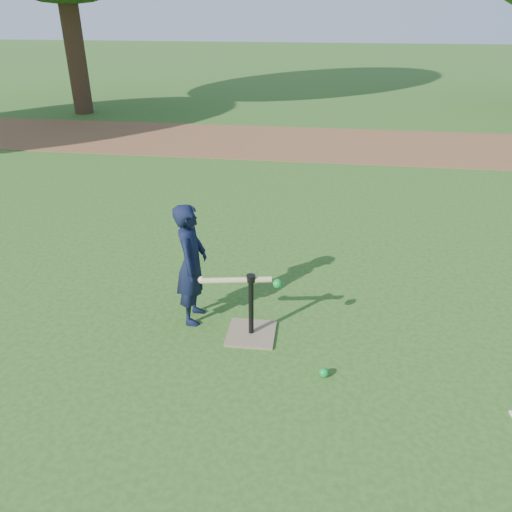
# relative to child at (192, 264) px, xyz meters

# --- Properties ---
(ground) EXTENTS (80.00, 80.00, 0.00)m
(ground) POSITION_rel_child_xyz_m (0.38, -0.57, -0.58)
(ground) COLOR #285116
(ground) RESTS_ON ground
(dirt_strip) EXTENTS (24.00, 3.00, 0.01)m
(dirt_strip) POSITION_rel_child_xyz_m (0.38, 6.93, -0.57)
(dirt_strip) COLOR brown
(dirt_strip) RESTS_ON ground
(child) EXTENTS (0.30, 0.44, 1.16)m
(child) POSITION_rel_child_xyz_m (0.00, 0.00, 0.00)
(child) COLOR black
(child) RESTS_ON ground
(wiffle_ball_ground) EXTENTS (0.08, 0.08, 0.08)m
(wiffle_ball_ground) POSITION_rel_child_xyz_m (1.24, -0.67, -0.54)
(wiffle_ball_ground) COLOR #0C872B
(wiffle_ball_ground) RESTS_ON ground
(batting_tee) EXTENTS (0.44, 0.44, 0.61)m
(batting_tee) POSITION_rel_child_xyz_m (0.57, -0.19, -0.47)
(batting_tee) COLOR #7D6C4F
(batting_tee) RESTS_ON ground
(swing_action) EXTENTS (0.73, 0.18, 0.10)m
(swing_action) POSITION_rel_child_xyz_m (0.50, -0.22, -0.01)
(swing_action) COLOR tan
(swing_action) RESTS_ON ground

